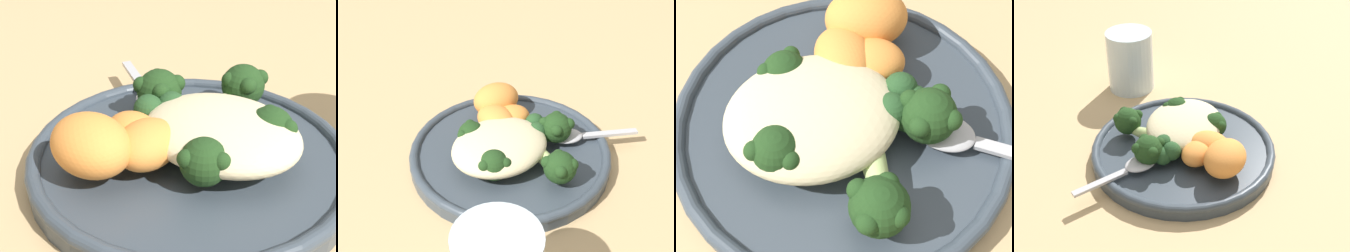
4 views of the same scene
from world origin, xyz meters
The scene contains 12 objects.
ground_plane centered at (0.00, 0.00, 0.00)m, with size 4.00×4.00×0.00m, color tan.
plate centered at (-0.01, -0.02, 0.01)m, with size 0.26×0.26×0.02m.
quinoa_mound centered at (-0.03, -0.02, 0.04)m, with size 0.12×0.11×0.03m, color beige.
broccoli_stalk_0 centered at (-0.04, 0.01, 0.04)m, with size 0.09×0.05×0.03m.
broccoli_stalk_1 centered at (-0.05, -0.04, 0.04)m, with size 0.10×0.08×0.04m.
broccoli_stalk_2 centered at (-0.01, -0.08, 0.04)m, with size 0.04×0.13×0.04m.
broccoli_stalk_3 centered at (0.04, -0.04, 0.04)m, with size 0.09×0.08×0.04m.
sweet_potato_chunk_0 centered at (0.00, 0.02, 0.04)m, with size 0.05×0.04×0.03m, color orange.
sweet_potato_chunk_1 centered at (0.02, 0.01, 0.04)m, with size 0.05×0.04×0.03m, color orange.
sweet_potato_chunk_2 centered at (0.03, 0.05, 0.04)m, with size 0.07×0.05×0.04m, color orange.
kale_tuft centered at (0.03, -0.03, 0.04)m, with size 0.04×0.04×0.03m.
spoon centered at (0.06, -0.06, 0.03)m, with size 0.11×0.08×0.01m.
Camera 1 is at (-0.19, 0.24, 0.22)m, focal length 50.00 mm.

